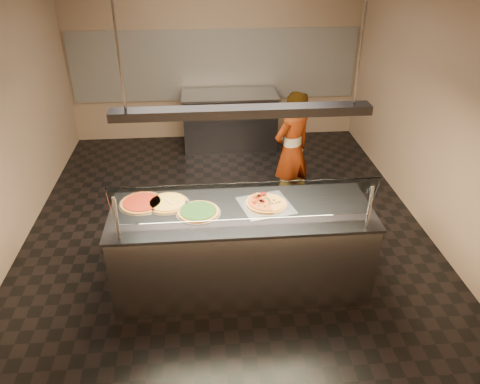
{
  "coord_description": "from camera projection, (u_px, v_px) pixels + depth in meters",
  "views": [
    {
      "loc": [
        -0.26,
        -5.06,
        3.36
      ],
      "look_at": [
        0.09,
        -0.96,
        1.02
      ],
      "focal_mm": 35.0,
      "sensor_mm": 36.0,
      "label": 1
    }
  ],
  "objects": [
    {
      "name": "lamp_rod_right",
      "position": [
        361.0,
        46.0,
        3.91
      ],
      "size": [
        0.02,
        0.02,
        1.01
      ],
      "primitive_type": "cylinder",
      "color": "#B7B7BC",
      "rests_on": "ceiling"
    },
    {
      "name": "sneeze_guard",
      "position": [
        245.0,
        202.0,
        4.16
      ],
      "size": [
        2.36,
        0.18,
        0.54
      ],
      "color": "#B7B7BC",
      "rests_on": "serving_counter"
    },
    {
      "name": "heat_lamp_housing",
      "position": [
        242.0,
        112.0,
        4.1
      ],
      "size": [
        2.3,
        0.18,
        0.08
      ],
      "primitive_type": "cube",
      "color": "#343439",
      "rests_on": "ceiling"
    },
    {
      "name": "pizza_cheese",
      "position": [
        168.0,
        203.0,
        4.7
      ],
      "size": [
        0.44,
        0.44,
        0.03
      ],
      "color": "silver",
      "rests_on": "serving_counter"
    },
    {
      "name": "wall_front",
      "position": [
        255.0,
        294.0,
        2.71
      ],
      "size": [
        5.0,
        0.02,
        3.0
      ],
      "primitive_type": "cube",
      "color": "#9C8165",
      "rests_on": "ground"
    },
    {
      "name": "half_pizza_pepperoni",
      "position": [
        256.0,
        203.0,
        4.66
      ],
      "size": [
        0.29,
        0.44,
        0.05
      ],
      "color": "#9B5E27",
      "rests_on": "perforated_tray"
    },
    {
      "name": "worker",
      "position": [
        292.0,
        151.0,
        6.12
      ],
      "size": [
        0.7,
        0.64,
        1.61
      ],
      "primitive_type": "imported",
      "rotation": [
        0.0,
        0.0,
        3.71
      ],
      "color": "#2B2731",
      "rests_on": "ground"
    },
    {
      "name": "tile_band",
      "position": [
        215.0,
        65.0,
        8.01
      ],
      "size": [
        4.9,
        0.02,
        1.2
      ],
      "primitive_type": "cube",
      "color": "silver",
      "rests_on": "wall_back"
    },
    {
      "name": "wall_back",
      "position": [
        215.0,
        53.0,
        7.93
      ],
      "size": [
        5.0,
        0.02,
        3.0
      ],
      "primitive_type": "cube",
      "color": "#9C8165",
      "rests_on": "ground"
    },
    {
      "name": "pizza_spinach",
      "position": [
        198.0,
        211.0,
        4.55
      ],
      "size": [
        0.44,
        0.44,
        0.03
      ],
      "color": "silver",
      "rests_on": "serving_counter"
    },
    {
      "name": "pizza_spatula",
      "position": [
        175.0,
        202.0,
        4.68
      ],
      "size": [
        0.27,
        0.19,
        0.02
      ],
      "color": "#B7B7BC",
      "rests_on": "pizza_spinach"
    },
    {
      "name": "prep_table",
      "position": [
        230.0,
        120.0,
        8.06
      ],
      "size": [
        1.61,
        0.74,
        0.93
      ],
      "color": "#343439",
      "rests_on": "ground"
    },
    {
      "name": "perforated_tray",
      "position": [
        266.0,
        205.0,
        4.68
      ],
      "size": [
        0.59,
        0.59,
        0.01
      ],
      "color": "silver",
      "rests_on": "serving_counter"
    },
    {
      "name": "wall_right",
      "position": [
        437.0,
        108.0,
        5.51
      ],
      "size": [
        0.02,
        6.0,
        3.0
      ],
      "primitive_type": "cube",
      "color": "#9C8165",
      "rests_on": "ground"
    },
    {
      "name": "pizza_tomato",
      "position": [
        142.0,
        202.0,
        4.71
      ],
      "size": [
        0.46,
        0.46,
        0.03
      ],
      "color": "silver",
      "rests_on": "serving_counter"
    },
    {
      "name": "ground",
      "position": [
        227.0,
        225.0,
        6.07
      ],
      "size": [
        5.0,
        6.0,
        0.02
      ],
      "primitive_type": "cube",
      "color": "black",
      "rests_on": "ground"
    },
    {
      "name": "lamp_rod_left",
      "position": [
        118.0,
        51.0,
        3.76
      ],
      "size": [
        0.02,
        0.02,
        1.01
      ],
      "primitive_type": "cylinder",
      "color": "#B7B7BC",
      "rests_on": "ceiling"
    },
    {
      "name": "serving_counter",
      "position": [
        242.0,
        248.0,
        4.83
      ],
      "size": [
        2.6,
        0.94,
        0.93
      ],
      "color": "#B7B7BC",
      "rests_on": "ground"
    },
    {
      "name": "half_pizza_sausage",
      "position": [
        275.0,
        203.0,
        4.68
      ],
      "size": [
        0.29,
        0.44,
        0.04
      ],
      "color": "#9B5E27",
      "rests_on": "perforated_tray"
    }
  ]
}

